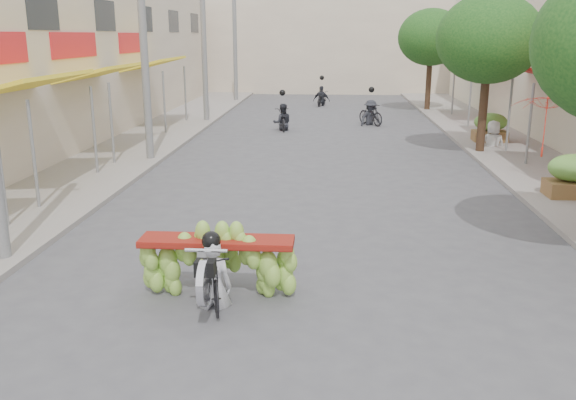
# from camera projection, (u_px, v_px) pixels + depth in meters

# --- Properties ---
(ground) EXTENTS (120.00, 120.00, 0.00)m
(ground) POSITION_uv_depth(u_px,v_px,m) (299.00, 361.00, 7.58)
(ground) COLOR #4E4D52
(ground) RESTS_ON ground
(sidewalk_left) EXTENTS (4.00, 60.00, 0.12)m
(sidewalk_left) POSITION_uv_depth(u_px,v_px,m) (132.00, 143.00, 22.48)
(sidewalk_left) COLOR gray
(sidewalk_left) RESTS_ON ground
(sidewalk_right) EXTENTS (4.00, 60.00, 0.12)m
(sidewalk_right) POSITION_uv_depth(u_px,v_px,m) (519.00, 148.00, 21.53)
(sidewalk_right) COLOR gray
(sidewalk_right) RESTS_ON ground
(far_building) EXTENTS (20.00, 6.00, 7.00)m
(far_building) POSITION_uv_depth(u_px,v_px,m) (328.00, 41.00, 43.24)
(far_building) COLOR beige
(far_building) RESTS_ON ground
(utility_pole_mid) EXTENTS (0.60, 0.24, 8.00)m
(utility_pole_mid) POSITION_uv_depth(u_px,v_px,m) (143.00, 31.00, 18.45)
(utility_pole_mid) COLOR slate
(utility_pole_mid) RESTS_ON ground
(utility_pole_far) EXTENTS (0.60, 0.24, 8.00)m
(utility_pole_far) POSITION_uv_depth(u_px,v_px,m) (204.00, 32.00, 27.11)
(utility_pole_far) COLOR slate
(utility_pole_far) RESTS_ON ground
(utility_pole_back) EXTENTS (0.60, 0.24, 8.00)m
(utility_pole_back) POSITION_uv_depth(u_px,v_px,m) (235.00, 33.00, 35.77)
(utility_pole_back) COLOR slate
(utility_pole_back) RESTS_ON ground
(street_tree_mid) EXTENTS (3.40, 3.40, 5.25)m
(street_tree_mid) POSITION_uv_depth(u_px,v_px,m) (489.00, 39.00, 19.70)
(street_tree_mid) COLOR #3A2719
(street_tree_mid) RESTS_ON ground
(street_tree_far) EXTENTS (3.40, 3.40, 5.25)m
(street_tree_far) POSITION_uv_depth(u_px,v_px,m) (431.00, 38.00, 31.25)
(street_tree_far) COLOR #3A2719
(street_tree_far) RESTS_ON ground
(produce_crate_mid) EXTENTS (1.20, 0.88, 1.16)m
(produce_crate_mid) POSITION_uv_depth(u_px,v_px,m) (573.00, 173.00, 14.68)
(produce_crate_mid) COLOR brown
(produce_crate_mid) RESTS_ON ground
(produce_crate_far) EXTENTS (1.20, 0.88, 1.16)m
(produce_crate_far) POSITION_uv_depth(u_px,v_px,m) (490.00, 125.00, 22.38)
(produce_crate_far) COLOR brown
(produce_crate_far) RESTS_ON ground
(banana_motorbike) EXTENTS (2.35, 1.77, 1.95)m
(banana_motorbike) POSITION_uv_depth(u_px,v_px,m) (215.00, 259.00, 9.15)
(banana_motorbike) COLOR black
(banana_motorbike) RESTS_ON ground
(market_umbrella) EXTENTS (2.32, 2.32, 1.67)m
(market_umbrella) POSITION_uv_depth(u_px,v_px,m) (550.00, 94.00, 15.78)
(market_umbrella) COLOR red
(market_umbrella) RESTS_ON ground
(pedestrian) EXTENTS (0.91, 0.57, 1.78)m
(pedestrian) POSITION_uv_depth(u_px,v_px,m) (494.00, 121.00, 21.39)
(pedestrian) COLOR silver
(pedestrian) RESTS_ON ground
(bg_motorbike_a) EXTENTS (0.86, 1.63, 1.95)m
(bg_motorbike_a) POSITION_uv_depth(u_px,v_px,m) (282.00, 113.00, 25.68)
(bg_motorbike_a) COLOR black
(bg_motorbike_a) RESTS_ON ground
(bg_motorbike_b) EXTENTS (1.34, 1.65, 1.95)m
(bg_motorbike_b) POSITION_uv_depth(u_px,v_px,m) (371.00, 106.00, 27.08)
(bg_motorbike_b) COLOR black
(bg_motorbike_b) RESTS_ON ground
(bg_motorbike_c) EXTENTS (1.07, 1.54, 1.95)m
(bg_motorbike_c) POSITION_uv_depth(u_px,v_px,m) (322.00, 91.00, 34.49)
(bg_motorbike_c) COLOR black
(bg_motorbike_c) RESTS_ON ground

